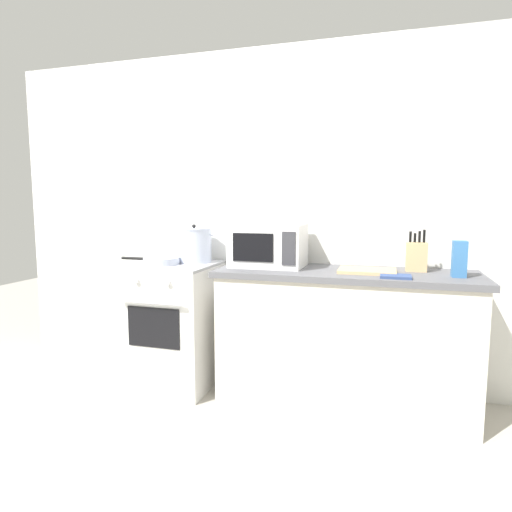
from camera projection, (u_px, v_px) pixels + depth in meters
name	position (u px, v px, depth m)	size (l,w,h in m)	color
ground_plane	(182.00, 429.00, 2.64)	(10.00, 10.00, 0.00)	#B2ADA3
back_wall	(271.00, 218.00, 3.33)	(4.40, 0.10, 2.50)	silver
lower_cabinet_right	(344.00, 341.00, 2.92)	(1.64, 0.56, 0.88)	beige
countertop_right	(345.00, 274.00, 2.86)	(1.70, 0.60, 0.04)	#59595E
stove	(174.00, 324.00, 3.25)	(0.60, 0.64, 0.92)	white
stock_pot	(194.00, 245.00, 3.28)	(0.35, 0.27, 0.29)	silver
frying_pan	(161.00, 261.00, 3.17)	(0.46, 0.26, 0.05)	silver
microwave	(269.00, 245.00, 3.05)	(0.50, 0.37, 0.30)	white
cutting_board	(367.00, 271.00, 2.80)	(0.36, 0.26, 0.02)	tan
knife_block	(416.00, 256.00, 2.84)	(0.13, 0.10, 0.27)	tan
pasta_box	(459.00, 259.00, 2.61)	(0.08, 0.08, 0.22)	teal
oven_mitt	(396.00, 276.00, 2.60)	(0.18, 0.14, 0.02)	#33477A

